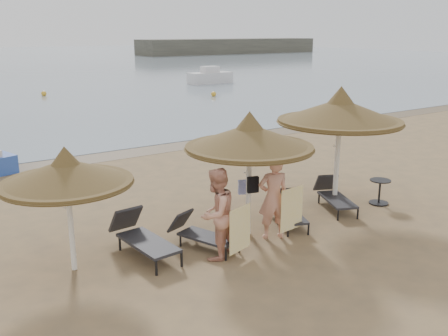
{
  "coord_description": "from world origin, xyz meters",
  "views": [
    {
      "loc": [
        -6.55,
        -8.39,
        4.61
      ],
      "look_at": [
        -0.04,
        1.2,
        1.42
      ],
      "focal_mm": 40.0,
      "sensor_mm": 36.0,
      "label": 1
    }
  ],
  "objects_px": {
    "lounger_far_left": "(141,236)",
    "side_table": "(379,192)",
    "palapa_center": "(249,137)",
    "lounger_far_right": "(334,195)",
    "palapa_left": "(66,173)",
    "lounger_near_right": "(286,209)",
    "person_left": "(216,207)",
    "person_right": "(273,191)",
    "lounger_near_left": "(200,232)",
    "palapa_right": "(340,112)"
  },
  "relations": [
    {
      "from": "lounger_far_left",
      "to": "side_table",
      "type": "distance_m",
      "value": 6.83
    },
    {
      "from": "palapa_center",
      "to": "side_table",
      "type": "bearing_deg",
      "value": -4.29
    },
    {
      "from": "lounger_far_left",
      "to": "lounger_far_right",
      "type": "height_order",
      "value": "lounger_far_left"
    },
    {
      "from": "palapa_left",
      "to": "side_table",
      "type": "relative_size",
      "value": 3.73
    },
    {
      "from": "lounger_near_right",
      "to": "side_table",
      "type": "bearing_deg",
      "value": 13.91
    },
    {
      "from": "palapa_center",
      "to": "person_left",
      "type": "relative_size",
      "value": 1.3
    },
    {
      "from": "person_right",
      "to": "lounger_near_right",
      "type": "bearing_deg",
      "value": -126.21
    },
    {
      "from": "palapa_left",
      "to": "palapa_center",
      "type": "distance_m",
      "value": 4.0
    },
    {
      "from": "side_table",
      "to": "person_right",
      "type": "height_order",
      "value": "person_right"
    },
    {
      "from": "lounger_far_left",
      "to": "lounger_near_right",
      "type": "relative_size",
      "value": 1.16
    },
    {
      "from": "palapa_center",
      "to": "lounger_near_right",
      "type": "height_order",
      "value": "palapa_center"
    },
    {
      "from": "palapa_center",
      "to": "side_table",
      "type": "xyz_separation_m",
      "value": [
        4.27,
        -0.32,
        -1.99
      ]
    },
    {
      "from": "side_table",
      "to": "person_left",
      "type": "height_order",
      "value": "person_left"
    },
    {
      "from": "palapa_center",
      "to": "lounger_far_left",
      "type": "bearing_deg",
      "value": 169.99
    },
    {
      "from": "palapa_center",
      "to": "lounger_near_left",
      "type": "xyz_separation_m",
      "value": [
        -1.31,
        0.04,
        -1.99
      ]
    },
    {
      "from": "lounger_far_right",
      "to": "lounger_near_left",
      "type": "bearing_deg",
      "value": -154.33
    },
    {
      "from": "lounger_near_left",
      "to": "lounger_far_right",
      "type": "distance_m",
      "value": 4.32
    },
    {
      "from": "person_left",
      "to": "palapa_left",
      "type": "bearing_deg",
      "value": -46.03
    },
    {
      "from": "lounger_near_left",
      "to": "lounger_near_right",
      "type": "relative_size",
      "value": 0.98
    },
    {
      "from": "lounger_far_left",
      "to": "lounger_near_right",
      "type": "bearing_deg",
      "value": -10.46
    },
    {
      "from": "palapa_right",
      "to": "person_left",
      "type": "bearing_deg",
      "value": -168.76
    },
    {
      "from": "lounger_far_left",
      "to": "lounger_near_right",
      "type": "height_order",
      "value": "lounger_far_left"
    },
    {
      "from": "person_right",
      "to": "palapa_right",
      "type": "bearing_deg",
      "value": -144.2
    },
    {
      "from": "palapa_right",
      "to": "lounger_far_right",
      "type": "xyz_separation_m",
      "value": [
        -0.11,
        -0.06,
        -2.23
      ]
    },
    {
      "from": "palapa_left",
      "to": "lounger_far_right",
      "type": "bearing_deg",
      "value": -2.69
    },
    {
      "from": "palapa_right",
      "to": "lounger_far_left",
      "type": "distance_m",
      "value": 6.06
    },
    {
      "from": "palapa_left",
      "to": "palapa_right",
      "type": "bearing_deg",
      "value": -2.13
    },
    {
      "from": "lounger_near_left",
      "to": "lounger_far_right",
      "type": "height_order",
      "value": "lounger_far_right"
    },
    {
      "from": "side_table",
      "to": "lounger_far_left",
      "type": "bearing_deg",
      "value": 173.58
    },
    {
      "from": "palapa_right",
      "to": "lounger_far_left",
      "type": "relative_size",
      "value": 1.61
    },
    {
      "from": "lounger_far_left",
      "to": "lounger_far_right",
      "type": "distance_m",
      "value": 5.53
    },
    {
      "from": "lounger_far_right",
      "to": "lounger_far_left",
      "type": "bearing_deg",
      "value": -158.94
    },
    {
      "from": "palapa_right",
      "to": "lounger_far_right",
      "type": "bearing_deg",
      "value": -150.35
    },
    {
      "from": "palapa_left",
      "to": "side_table",
      "type": "xyz_separation_m",
      "value": [
        8.23,
        -0.83,
        -1.69
      ]
    },
    {
      "from": "lounger_far_right",
      "to": "palapa_center",
      "type": "bearing_deg",
      "value": -152.77
    },
    {
      "from": "palapa_center",
      "to": "lounger_far_right",
      "type": "bearing_deg",
      "value": 3.46
    },
    {
      "from": "lounger_far_right",
      "to": "palapa_right",
      "type": "bearing_deg",
      "value": 53.42
    },
    {
      "from": "lounger_near_left",
      "to": "person_right",
      "type": "bearing_deg",
      "value": -37.54
    },
    {
      "from": "side_table",
      "to": "lounger_near_left",
      "type": "bearing_deg",
      "value": 176.32
    },
    {
      "from": "palapa_center",
      "to": "person_right",
      "type": "xyz_separation_m",
      "value": [
        0.34,
        -0.48,
        -1.19
      ]
    },
    {
      "from": "side_table",
      "to": "person_left",
      "type": "distance_m",
      "value": 5.64
    },
    {
      "from": "palapa_right",
      "to": "lounger_near_left",
      "type": "xyz_separation_m",
      "value": [
        -4.43,
        -0.21,
        -2.26
      ]
    },
    {
      "from": "palapa_right",
      "to": "side_table",
      "type": "bearing_deg",
      "value": -26.38
    },
    {
      "from": "person_right",
      "to": "palapa_left",
      "type": "bearing_deg",
      "value": 8.33
    },
    {
      "from": "lounger_near_left",
      "to": "person_right",
      "type": "distance_m",
      "value": 1.9
    },
    {
      "from": "lounger_far_left",
      "to": "lounger_far_right",
      "type": "bearing_deg",
      "value": -7.75
    },
    {
      "from": "palapa_left",
      "to": "person_left",
      "type": "xyz_separation_m",
      "value": [
        2.66,
        -1.14,
        -0.89
      ]
    },
    {
      "from": "lounger_far_left",
      "to": "person_right",
      "type": "relative_size",
      "value": 0.9
    },
    {
      "from": "lounger_near_right",
      "to": "side_table",
      "type": "height_order",
      "value": "lounger_near_right"
    },
    {
      "from": "palapa_center",
      "to": "lounger_near_right",
      "type": "relative_size",
      "value": 1.67
    }
  ]
}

